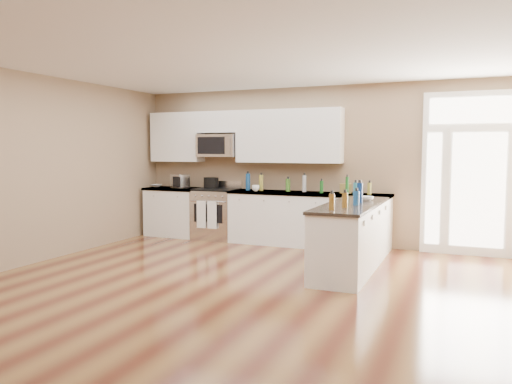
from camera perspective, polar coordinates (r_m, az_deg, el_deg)
ground at (r=5.47m, az=-4.21°, el=-13.12°), size 8.00×8.00×0.00m
room_shell at (r=5.20m, az=-4.33°, el=5.08°), size 8.00×8.00×8.00m
back_cabinet_left at (r=9.92m, az=-9.25°, el=-2.40°), size 1.10×0.66×0.94m
back_cabinet_right at (r=8.78m, az=5.93°, el=-3.32°), size 2.85×0.66×0.94m
peninsula_cabinet at (r=7.13m, az=10.84°, el=-5.33°), size 0.69×2.32×0.94m
upper_cabinet_left at (r=9.97m, az=-8.97°, el=6.20°), size 1.04×0.33×0.95m
upper_cabinet_right at (r=8.96m, az=3.74°, el=6.40°), size 1.94×0.33×0.95m
upper_cabinet_short at (r=9.52m, az=-4.19°, el=7.97°), size 0.82×0.33×0.40m
microwave at (r=9.47m, az=-4.29°, el=5.32°), size 0.78×0.41×0.42m
entry_door at (r=8.59m, az=24.07°, el=1.89°), size 1.70×0.10×2.60m
kitchen_range at (r=9.46m, az=-4.56°, el=-2.46°), size 0.79×0.70×1.08m
stockpot at (r=9.56m, az=-5.15°, el=1.11°), size 0.29×0.29×0.22m
toaster_oven at (r=9.75m, az=-8.66°, el=1.23°), size 0.38×0.35×0.27m
cardboard_box at (r=8.69m, az=10.18°, el=0.41°), size 0.23×0.19×0.16m
bowl_left at (r=10.17m, az=-11.32°, el=0.72°), size 0.23×0.23×0.05m
bowl_peninsula at (r=7.51m, az=12.56°, el=-0.71°), size 0.20×0.20×0.06m
cup_counter at (r=8.94m, az=-0.04°, el=0.44°), size 0.15×0.15×0.11m
counter_bottles at (r=8.00m, az=6.96°, el=0.40°), size 2.41×2.45×0.31m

